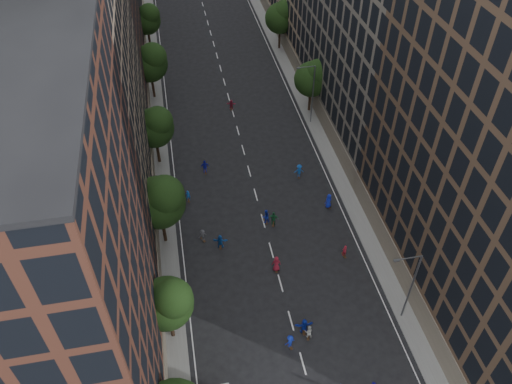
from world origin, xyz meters
The scene contains 30 objects.
ground centered at (0.00, 40.00, 0.00)m, with size 240.00×240.00×0.00m, color black.
sidewalk_left centered at (-12.00, 47.50, 0.07)m, with size 4.00×105.00×0.15m, color slate.
sidewalk_right centered at (12.00, 47.50, 0.07)m, with size 4.00×105.00×0.15m, color slate.
bldg_left_a centered at (-19.00, 11.00, 15.00)m, with size 14.00×22.00×30.00m, color #4E291E.
bldg_left_b centered at (-19.00, 35.00, 17.00)m, with size 14.00×26.00×34.00m, color #8A725A.
bldg_left_c centered at (-19.00, 58.00, 14.00)m, with size 14.00×20.00×28.00m, color #4E291E.
bldg_right_b centered at (19.00, 44.00, 16.50)m, with size 14.00×28.00×33.00m, color #60594F.
tree_left_1 centered at (-11.02, 13.86, 5.55)m, with size 4.80×4.80×8.21m.
tree_left_2 centered at (-10.99, 25.83, 6.36)m, with size 5.60×5.60×9.45m.
tree_left_3 centered at (-11.02, 39.85, 5.82)m, with size 5.00×5.00×8.58m.
tree_left_4 centered at (-11.00, 55.84, 6.10)m, with size 5.40×5.40×9.08m.
tree_left_5 centered at (-11.02, 71.86, 5.68)m, with size 4.80×4.80×8.33m.
tree_right_a centered at (11.38, 47.85, 5.63)m, with size 5.00×5.00×8.39m.
tree_right_b centered at (11.39, 67.85, 5.96)m, with size 5.20×5.20×8.83m.
streetlamp_near centered at (10.37, 12.00, 5.17)m, with size 2.64×0.22×9.06m.
streetlamp_far centered at (10.37, 45.00, 5.17)m, with size 2.64×0.22×9.06m.
skater_3 centered at (-0.77, 10.88, 0.78)m, with size 1.01×0.58×1.56m, color #162DB7.
skater_5 centered at (0.88, 12.11, 0.93)m, with size 1.72×0.55×1.85m, color #1429A8.
skater_6 centered at (-0.06, 19.75, 0.97)m, with size 0.95×0.62×1.94m, color maroon.
skater_7 centered at (7.51, 20.28, 0.77)m, with size 0.56×0.37×1.54m, color maroon.
skater_8 centered at (1.16, 11.53, 0.80)m, with size 0.77×0.60×1.59m, color silver.
skater_9 centered at (-7.14, 25.36, 0.75)m, with size 0.97×0.56×1.50m, color #404145.
skater_10 centered at (1.05, 26.20, 0.94)m, with size 1.10×0.46×1.87m, color #1F6A3B.
skater_11 centered at (-5.36, 23.97, 0.87)m, with size 1.62×0.51×1.74m, color #144DA7.
skater_12 centered at (8.01, 27.79, 0.96)m, with size 0.93×0.61×1.91m, color #1523AF.
skater_13 centered at (-8.15, 32.02, 0.76)m, with size 0.55×0.36×1.51m, color blue.
skater_14 centered at (0.24, 26.73, 0.92)m, with size 0.89×0.69×1.83m, color #1628B2.
skater_15 centered at (5.97, 33.75, 0.92)m, with size 1.19×0.69×1.85m, color blue.
skater_16 centered at (-5.55, 36.77, 0.94)m, with size 1.10×0.46×1.88m, color #1519AF.
skater_17 centered at (-0.06, 50.51, 0.76)m, with size 1.40×0.45×1.51m, color maroon.
Camera 1 is at (-8.30, -12.02, 41.61)m, focal length 35.00 mm.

